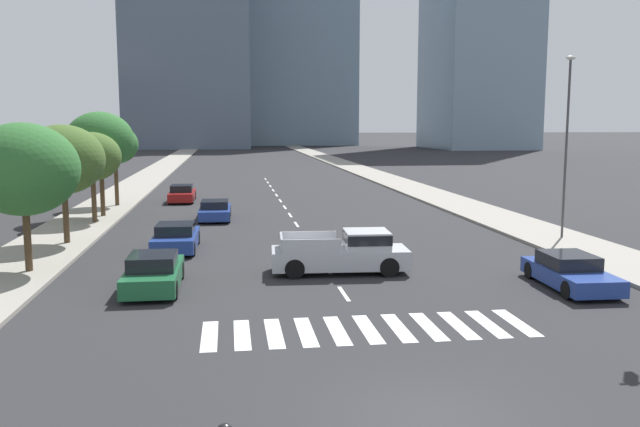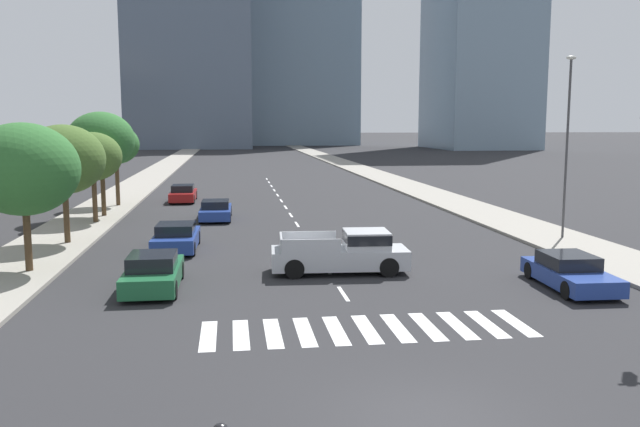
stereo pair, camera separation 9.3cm
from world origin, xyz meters
TOP-DOWN VIEW (x-y plane):
  - ground_plane at (0.00, 0.00)m, footprint 800.00×800.00m
  - sidewalk_east at (12.49, 30.00)m, footprint 4.00×260.00m
  - sidewalk_west at (-12.49, 30.00)m, footprint 4.00×260.00m
  - crosswalk_near at (0.00, 5.84)m, footprint 9.45×2.70m
  - lane_divider_center at (0.00, 33.84)m, footprint 0.14×50.00m
  - pickup_truck at (0.67, 13.06)m, footprint 5.46×2.26m
  - sedan_blue_0 at (-6.36, 18.71)m, footprint 2.04×4.46m
  - sedan_green_1 at (-6.59, 11.37)m, footprint 1.89×4.40m
  - sedan_blue_2 at (-4.75, 28.50)m, footprint 1.95×4.61m
  - sedan_red_3 at (-7.38, 38.27)m, footprint 1.88×4.59m
  - sedan_blue_4 at (8.21, 9.59)m, footprint 2.03×4.52m
  - street_lamp_east at (12.79, 18.78)m, footprint 0.50×0.24m
  - street_tree_nearest at (-11.69, 14.45)m, footprint 4.21×4.21m
  - street_tree_second at (-11.69, 20.66)m, footprint 3.90×3.90m
  - street_tree_third at (-11.69, 27.46)m, footprint 3.31×3.31m
  - street_tree_fourth at (-11.69, 30.12)m, footprint 4.10×4.10m
  - street_tree_fifth at (-11.69, 35.44)m, footprint 3.21×3.21m

SIDE VIEW (x-z plane):
  - ground_plane at x=0.00m, z-range 0.00..0.00m
  - lane_divider_center at x=0.00m, z-range 0.00..0.01m
  - crosswalk_near at x=0.00m, z-range 0.00..0.01m
  - sidewalk_east at x=12.49m, z-range 0.00..0.15m
  - sidewalk_west at x=-12.49m, z-range 0.00..0.15m
  - sedan_blue_4 at x=8.21m, z-range -0.04..1.16m
  - sedan_blue_2 at x=-4.75m, z-range -0.04..1.16m
  - sedan_red_3 at x=-7.38m, z-range -0.05..1.23m
  - sedan_blue_0 at x=-6.36m, z-range -0.05..1.23m
  - sedan_green_1 at x=-6.59m, z-range -0.05..1.26m
  - pickup_truck at x=0.67m, z-range -0.02..1.65m
  - street_tree_third at x=-11.69m, z-range 1.34..6.56m
  - street_tree_nearest at x=-11.69m, z-range 1.23..6.99m
  - street_tree_second at x=-11.69m, z-range 1.32..6.99m
  - street_tree_fifth at x=-11.69m, z-range 1.58..7.20m
  - street_tree_fourth at x=-11.69m, z-range 1.61..8.05m
  - street_lamp_east at x=12.79m, z-range 0.77..9.76m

